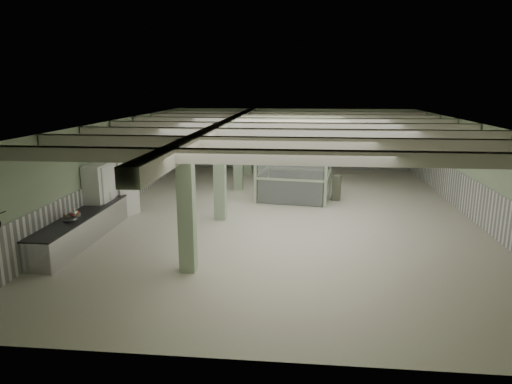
# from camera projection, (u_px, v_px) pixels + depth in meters

# --- Properties ---
(floor) EXTENTS (20.00, 20.00, 0.00)m
(floor) POSITION_uv_depth(u_px,v_px,m) (287.00, 213.00, 18.08)
(floor) COLOR beige
(floor) RESTS_ON ground
(ceiling) EXTENTS (14.00, 20.00, 0.02)m
(ceiling) POSITION_uv_depth(u_px,v_px,m) (289.00, 122.00, 17.26)
(ceiling) COLOR silver
(ceiling) RESTS_ON wall_back
(wall_back) EXTENTS (14.00, 0.02, 3.60)m
(wall_back) POSITION_uv_depth(u_px,v_px,m) (293.00, 139.00, 27.36)
(wall_back) COLOR #AFC49C
(wall_back) RESTS_ON floor
(wall_front) EXTENTS (14.00, 0.02, 3.60)m
(wall_front) POSITION_uv_depth(u_px,v_px,m) (270.00, 270.00, 7.99)
(wall_front) COLOR #AFC49C
(wall_front) RESTS_ON floor
(wall_left) EXTENTS (0.02, 20.00, 3.60)m
(wall_left) POSITION_uv_depth(u_px,v_px,m) (114.00, 166.00, 18.35)
(wall_left) COLOR #AFC49C
(wall_left) RESTS_ON floor
(wall_right) EXTENTS (0.02, 20.00, 3.60)m
(wall_right) POSITION_uv_depth(u_px,v_px,m) (476.00, 172.00, 17.00)
(wall_right) COLOR #AFC49C
(wall_right) RESTS_ON floor
(wainscot_left) EXTENTS (0.05, 19.90, 1.50)m
(wainscot_left) POSITION_uv_depth(u_px,v_px,m) (116.00, 191.00, 18.59)
(wainscot_left) COLOR white
(wainscot_left) RESTS_ON floor
(wainscot_right) EXTENTS (0.05, 19.90, 1.50)m
(wainscot_right) POSITION_uv_depth(u_px,v_px,m) (472.00, 199.00, 17.24)
(wainscot_right) COLOR white
(wainscot_right) RESTS_ON floor
(wainscot_back) EXTENTS (13.90, 0.05, 1.50)m
(wainscot_back) POSITION_uv_depth(u_px,v_px,m) (293.00, 156.00, 27.57)
(wainscot_back) COLOR white
(wainscot_back) RESTS_ON floor
(girder) EXTENTS (0.45, 19.90, 0.40)m
(girder) POSITION_uv_depth(u_px,v_px,m) (224.00, 127.00, 17.55)
(girder) COLOR beige
(girder) RESTS_ON ceiling
(beam_a) EXTENTS (13.90, 0.35, 0.32)m
(beam_a) POSITION_uv_depth(u_px,v_px,m) (278.00, 157.00, 10.04)
(beam_a) COLOR beige
(beam_a) RESTS_ON ceiling
(beam_b) EXTENTS (13.90, 0.35, 0.32)m
(beam_b) POSITION_uv_depth(u_px,v_px,m) (283.00, 143.00, 12.46)
(beam_b) COLOR beige
(beam_b) RESTS_ON ceiling
(beam_c) EXTENTS (13.90, 0.35, 0.32)m
(beam_c) POSITION_uv_depth(u_px,v_px,m) (286.00, 134.00, 14.88)
(beam_c) COLOR beige
(beam_c) RESTS_ON ceiling
(beam_d) EXTENTS (13.90, 0.35, 0.32)m
(beam_d) POSITION_uv_depth(u_px,v_px,m) (289.00, 127.00, 17.30)
(beam_d) COLOR beige
(beam_d) RESTS_ON ceiling
(beam_e) EXTENTS (13.90, 0.35, 0.32)m
(beam_e) POSITION_uv_depth(u_px,v_px,m) (290.00, 122.00, 19.72)
(beam_e) COLOR beige
(beam_e) RESTS_ON ceiling
(beam_f) EXTENTS (13.90, 0.35, 0.32)m
(beam_f) POSITION_uv_depth(u_px,v_px,m) (292.00, 118.00, 22.14)
(beam_f) COLOR beige
(beam_f) RESTS_ON ceiling
(beam_g) EXTENTS (13.90, 0.35, 0.32)m
(beam_g) POSITION_uv_depth(u_px,v_px,m) (293.00, 114.00, 24.57)
(beam_g) COLOR beige
(beam_g) RESTS_ON ceiling
(column_a) EXTENTS (0.42, 0.42, 3.60)m
(column_a) POSITION_uv_depth(u_px,v_px,m) (187.00, 207.00, 12.10)
(column_a) COLOR #A0B894
(column_a) RESTS_ON floor
(column_b) EXTENTS (0.42, 0.42, 3.60)m
(column_b) POSITION_uv_depth(u_px,v_px,m) (220.00, 172.00, 16.94)
(column_b) COLOR #A0B894
(column_b) RESTS_ON floor
(column_c) EXTENTS (0.42, 0.42, 3.60)m
(column_c) POSITION_uv_depth(u_px,v_px,m) (238.00, 153.00, 21.79)
(column_c) COLOR #A0B894
(column_c) RESTS_ON floor
(column_d) EXTENTS (0.42, 0.42, 3.60)m
(column_d) POSITION_uv_depth(u_px,v_px,m) (248.00, 143.00, 25.66)
(column_d) COLOR #A0B894
(column_d) RESTS_ON floor
(pendant_front) EXTENTS (0.44, 0.44, 0.22)m
(pendant_front) POSITION_uv_depth(u_px,v_px,m) (301.00, 157.00, 12.49)
(pendant_front) COLOR #334231
(pendant_front) RESTS_ON ceiling
(pendant_mid) EXTENTS (0.44, 0.44, 0.22)m
(pendant_mid) POSITION_uv_depth(u_px,v_px,m) (302.00, 135.00, 17.82)
(pendant_mid) COLOR #334231
(pendant_mid) RESTS_ON ceiling
(pendant_back) EXTENTS (0.44, 0.44, 0.22)m
(pendant_back) POSITION_uv_depth(u_px,v_px,m) (302.00, 124.00, 22.66)
(pendant_back) COLOR #334231
(pendant_back) RESTS_ON ceiling
(prep_counter) EXTENTS (0.96, 5.50, 0.91)m
(prep_counter) POSITION_uv_depth(u_px,v_px,m) (82.00, 227.00, 14.79)
(prep_counter) COLOR silver
(prep_counter) RESTS_ON floor
(pitcher_near) EXTENTS (0.23, 0.25, 0.26)m
(pitcher_near) POSITION_uv_depth(u_px,v_px,m) (94.00, 202.00, 15.80)
(pitcher_near) COLOR silver
(pitcher_near) RESTS_ON prep_counter
(pitcher_far) EXTENTS (0.23, 0.26, 0.31)m
(pitcher_far) POSITION_uv_depth(u_px,v_px,m) (74.00, 213.00, 14.29)
(pitcher_far) COLOR silver
(pitcher_far) RESTS_ON prep_counter
(veg_colander) EXTENTS (0.56, 0.56, 0.21)m
(veg_colander) POSITION_uv_depth(u_px,v_px,m) (70.00, 217.00, 13.98)
(veg_colander) COLOR #444449
(veg_colander) RESTS_ON prep_counter
(orange_bowl) EXTENTS (0.24, 0.24, 0.08)m
(orange_bowl) POSITION_uv_depth(u_px,v_px,m) (77.00, 215.00, 14.47)
(orange_bowl) COLOR #B2B2B7
(orange_bowl) RESTS_ON prep_counter
(walkin_cooler) EXTENTS (1.01, 2.50, 2.29)m
(walkin_cooler) POSITION_uv_depth(u_px,v_px,m) (107.00, 191.00, 16.87)
(walkin_cooler) COLOR white
(walkin_cooler) RESTS_ON floor
(guard_booth) EXTENTS (3.55, 3.12, 2.60)m
(guard_booth) POSITION_uv_depth(u_px,v_px,m) (295.00, 160.00, 20.08)
(guard_booth) COLOR #ABC39C
(guard_booth) RESTS_ON floor
(filing_cabinet) EXTENTS (0.44, 0.56, 1.11)m
(filing_cabinet) POSITION_uv_depth(u_px,v_px,m) (336.00, 188.00, 20.11)
(filing_cabinet) COLOR #5D6050
(filing_cabinet) RESTS_ON floor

